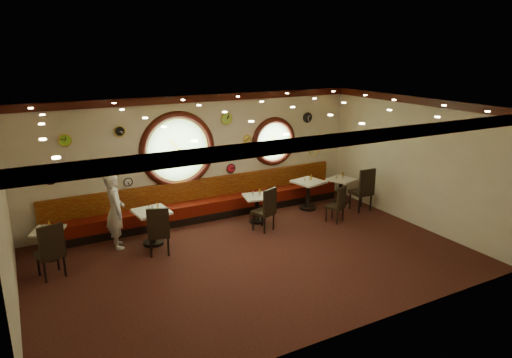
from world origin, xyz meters
name	(u,v)px	position (x,y,z in m)	size (l,w,h in m)	color
floor	(255,258)	(0.00, 0.00, 0.00)	(9.00, 6.00, 0.00)	black
ceiling	(255,108)	(0.00, 0.00, 3.20)	(9.00, 6.00, 0.02)	gold
wall_back	(200,157)	(0.00, 3.00, 1.60)	(9.00, 0.02, 3.20)	beige
wall_front	(350,239)	(0.00, -3.00, 1.60)	(9.00, 0.02, 3.20)	beige
wall_left	(5,226)	(-4.50, 0.00, 1.60)	(0.02, 6.00, 3.20)	beige
wall_right	(414,162)	(4.50, 0.00, 1.60)	(0.02, 6.00, 3.20)	beige
molding_back	(199,98)	(0.00, 2.95, 3.11)	(9.00, 0.10, 0.18)	#340E09
molding_front	(354,138)	(0.00, -2.95, 3.11)	(9.00, 0.10, 0.18)	#340E09
molding_right	(419,101)	(4.45, 0.00, 3.11)	(0.10, 6.00, 0.18)	#340E09
banquette_base	(206,215)	(0.00, 2.72, 0.10)	(8.00, 0.55, 0.20)	black
banquette_seat	(206,206)	(0.00, 2.72, 0.35)	(8.00, 0.55, 0.30)	#580F07
banquette_back	(202,189)	(0.00, 2.94, 0.75)	(8.00, 0.10, 0.55)	#5F0E07
porthole_left_glass	(178,150)	(-0.60, 3.00, 1.85)	(1.66, 1.66, 0.02)	#79AE68
porthole_left_frame	(178,150)	(-0.60, 2.98, 1.85)	(1.98, 1.98, 0.18)	#340E09
porthole_left_ring	(178,150)	(-0.60, 2.95, 1.85)	(1.61, 1.61, 0.03)	gold
porthole_right_glass	(273,141)	(2.20, 3.00, 1.80)	(1.10, 1.10, 0.02)	#79AE68
porthole_right_frame	(274,142)	(2.20, 2.98, 1.80)	(1.38, 1.38, 0.18)	#340E09
porthole_right_ring	(274,142)	(2.20, 2.95, 1.80)	(1.09, 1.09, 0.03)	gold
wall_clock_0	(226,119)	(0.75, 2.96, 2.55)	(0.30, 0.30, 0.03)	#94CE40
wall_clock_1	(120,131)	(-2.00, 2.96, 2.45)	(0.24, 0.24, 0.03)	black
wall_clock_2	(231,168)	(0.85, 2.96, 1.20)	(0.24, 0.24, 0.03)	red
wall_clock_3	(110,172)	(-2.30, 2.96, 1.50)	(0.36, 0.36, 0.03)	yellow
wall_clock_4	(50,177)	(-3.60, 2.96, 1.55)	(0.32, 0.32, 0.03)	red
wall_clock_5	(307,118)	(3.30, 2.96, 2.40)	(0.28, 0.28, 0.03)	black
wall_clock_6	(247,139)	(1.35, 2.96, 1.95)	(0.22, 0.22, 0.03)	#E3C74B
wall_clock_7	(128,182)	(-1.90, 2.96, 1.20)	(0.20, 0.20, 0.03)	silver
wall_clock_8	(313,149)	(3.55, 2.96, 1.45)	(0.34, 0.34, 0.03)	silver
wall_clock_9	(65,140)	(-3.20, 2.96, 2.35)	(0.26, 0.26, 0.03)	#7CCE29
table_a	(49,240)	(-3.82, 2.06, 0.42)	(0.78, 0.78, 0.66)	black
table_b	(152,223)	(-1.69, 1.77, 0.51)	(0.80, 0.80, 0.81)	black
table_c	(257,205)	(1.06, 1.85, 0.45)	(0.76, 0.76, 0.71)	black
table_d	(308,191)	(2.77, 2.05, 0.51)	(0.87, 0.87, 0.81)	black
table_e	(341,188)	(3.89, 2.01, 0.46)	(0.86, 0.86, 0.73)	black
chair_a	(51,247)	(-3.85, 1.11, 0.65)	(0.57, 0.57, 0.70)	black
chair_b	(159,228)	(-1.73, 1.12, 0.63)	(0.58, 0.58, 0.69)	black
chair_c	(267,207)	(0.97, 1.21, 0.62)	(0.59, 0.59, 0.68)	black
chair_d	(338,202)	(2.87, 0.85, 0.54)	(0.52, 0.52, 0.59)	black
chair_e	(364,187)	(4.00, 1.18, 0.69)	(0.52, 0.52, 0.75)	black
condiment_a_salt	(42,228)	(-3.92, 2.12, 0.71)	(0.03, 0.03, 0.09)	silver
condiment_b_salt	(149,208)	(-1.73, 1.84, 0.86)	(0.04, 0.04, 0.10)	silver
condiment_c_salt	(253,193)	(0.97, 1.92, 0.76)	(0.04, 0.04, 0.11)	silver
condiment_d_salt	(305,180)	(2.66, 2.05, 0.85)	(0.03, 0.03, 0.09)	silver
condiment_a_pepper	(49,228)	(-3.79, 2.03, 0.71)	(0.04, 0.04, 0.10)	#B9BABE
condiment_b_pepper	(152,209)	(-1.68, 1.72, 0.87)	(0.04, 0.04, 0.11)	silver
condiment_c_pepper	(259,194)	(1.10, 1.83, 0.76)	(0.04, 0.04, 0.10)	#B7B8BC
condiment_d_pepper	(309,179)	(2.81, 2.06, 0.86)	(0.04, 0.04, 0.10)	silver
condiment_a_bottle	(49,224)	(-3.77, 2.17, 0.74)	(0.05, 0.05, 0.15)	gold
condiment_b_bottle	(158,206)	(-1.54, 1.79, 0.88)	(0.04, 0.04, 0.14)	#CB862F
condiment_c_bottle	(260,191)	(1.17, 1.91, 0.79)	(0.05, 0.05, 0.18)	gold
condiment_d_bottle	(311,177)	(2.90, 2.10, 0.89)	(0.05, 0.05, 0.15)	gold
condiment_e_salt	(337,177)	(3.78, 2.10, 0.78)	(0.03, 0.03, 0.09)	silver
condiment_e_pepper	(343,176)	(3.94, 2.02, 0.79)	(0.04, 0.04, 0.11)	silver
condiment_e_bottle	(343,175)	(3.97, 2.07, 0.81)	(0.05, 0.05, 0.16)	gold
waiter	(115,211)	(-2.43, 2.00, 0.86)	(0.63, 0.41, 1.72)	silver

